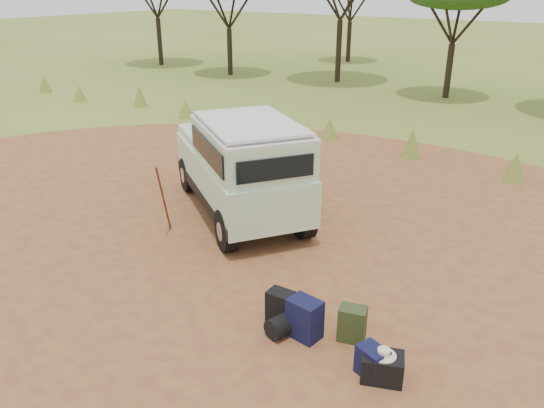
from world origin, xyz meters
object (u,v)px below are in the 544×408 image
Objects in this scene: hard_case at (382,367)px; backpack_olive at (352,324)px; duffel_navy at (372,362)px; walking_staff at (164,199)px; backpack_black at (280,307)px; safari_vehicle at (241,168)px; backpack_navy at (305,319)px.

backpack_olive is at bearing 121.74° from hard_case.
duffel_navy reaches higher than hard_case.
backpack_black is at bearing -47.08° from walking_staff.
walking_staff is 3.87× the size of duffel_navy.
backpack_black is (3.02, -2.93, -0.85)m from safari_vehicle.
walking_staff reaches higher than backpack_navy.
backpack_navy is at bearing -170.00° from duffel_navy.
backpack_navy is (4.17, -1.28, -0.49)m from walking_staff.
backpack_olive is 1.24× the size of duffel_navy.
backpack_black is (3.66, -1.17, -0.54)m from walking_staff.
duffel_navy is (5.36, -1.49, -0.58)m from walking_staff.
backpack_navy is at bearing -166.36° from backpack_olive.
backpack_navy reaches higher than backpack_olive.
backpack_black is 0.52m from backpack_navy.
safari_vehicle reaches higher than duffel_navy.
backpack_black is at bearing 148.71° from hard_case.
backpack_olive is at bearing 1.25° from safari_vehicle.
walking_staff is 2.72× the size of backpack_navy.
walking_staff is at bearing -175.69° from duffel_navy.
safari_vehicle is 9.03× the size of hard_case.
backpack_olive is (0.61, 0.34, -0.04)m from backpack_navy.
duffel_navy is (1.69, -0.32, -0.05)m from backpack_black.
walking_staff reaches higher than backpack_olive.
backpack_olive reaches higher than hard_case.
backpack_black is 1.73m from duffel_navy.
safari_vehicle is 5.91m from hard_case.
duffel_navy is (4.71, -3.25, -0.89)m from safari_vehicle.
safari_vehicle is at bearing 40.54° from walking_staff.
backpack_black is at bearing -170.87° from duffel_navy.
backpack_olive is 0.79m from duffel_navy.
safari_vehicle is 9.22× the size of backpack_black.
backpack_black is 0.98× the size of hard_case.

